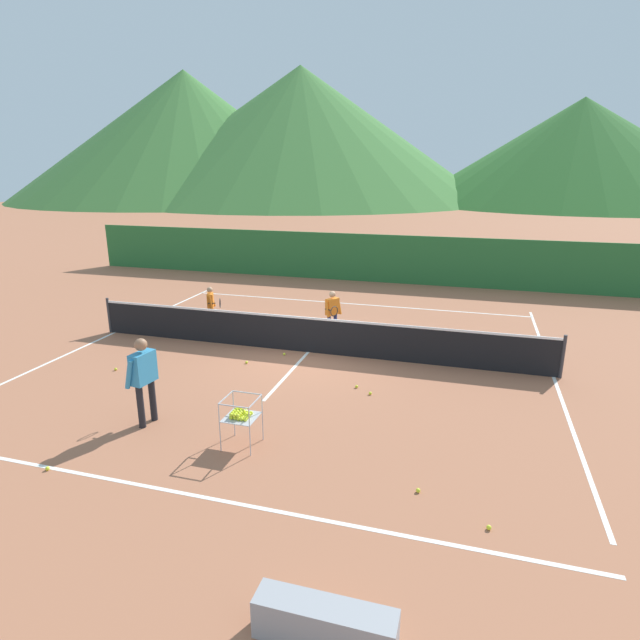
{
  "coord_description": "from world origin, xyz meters",
  "views": [
    {
      "loc": [
        3.97,
        -12.39,
        4.75
      ],
      "look_at": [
        0.29,
        0.14,
        0.88
      ],
      "focal_mm": 29.09,
      "sensor_mm": 36.0,
      "label": 1
    }
  ],
  "objects_px": {
    "tennis_ball_1": "(370,393)",
    "tennis_ball_6": "(116,369)",
    "courtside_bench": "(325,624)",
    "tennis_ball_3": "(246,410)",
    "tennis_ball_5": "(489,527)",
    "ball_cart": "(240,415)",
    "tennis_ball_0": "(47,468)",
    "tennis_ball_7": "(247,362)",
    "tennis_ball_2": "(284,354)",
    "student_1": "(332,310)",
    "tennis_ball_4": "(418,490)",
    "student_0": "(211,304)",
    "instructor": "(144,373)",
    "tennis_ball_8": "(357,387)",
    "tennis_net": "(308,334)"
  },
  "relations": [
    {
      "from": "tennis_ball_4",
      "to": "tennis_ball_1",
      "type": "bearing_deg",
      "value": 112.85
    },
    {
      "from": "tennis_ball_0",
      "to": "student_1",
      "type": "bearing_deg",
      "value": 71.56
    },
    {
      "from": "instructor",
      "to": "tennis_ball_0",
      "type": "relative_size",
      "value": 25.36
    },
    {
      "from": "ball_cart",
      "to": "tennis_ball_2",
      "type": "distance_m",
      "value": 4.63
    },
    {
      "from": "student_1",
      "to": "tennis_ball_4",
      "type": "distance_m",
      "value": 7.63
    },
    {
      "from": "student_1",
      "to": "tennis_ball_4",
      "type": "xyz_separation_m",
      "value": [
        3.2,
        -6.88,
        -0.79
      ]
    },
    {
      "from": "student_1",
      "to": "tennis_ball_0",
      "type": "xyz_separation_m",
      "value": [
        -2.66,
        -7.98,
        -0.79
      ]
    },
    {
      "from": "student_1",
      "to": "tennis_ball_1",
      "type": "height_order",
      "value": "student_1"
    },
    {
      "from": "student_1",
      "to": "ball_cart",
      "type": "relative_size",
      "value": 1.52
    },
    {
      "from": "student_0",
      "to": "tennis_ball_2",
      "type": "bearing_deg",
      "value": -29.2
    },
    {
      "from": "instructor",
      "to": "tennis_ball_8",
      "type": "xyz_separation_m",
      "value": [
        3.5,
        2.75,
        -1.0
      ]
    },
    {
      "from": "courtside_bench",
      "to": "tennis_ball_5",
      "type": "bearing_deg",
      "value": 53.93
    },
    {
      "from": "tennis_ball_8",
      "to": "courtside_bench",
      "type": "distance_m",
      "value": 6.5
    },
    {
      "from": "tennis_ball_6",
      "to": "tennis_ball_0",
      "type": "bearing_deg",
      "value": -66.75
    },
    {
      "from": "tennis_ball_1",
      "to": "tennis_ball_6",
      "type": "relative_size",
      "value": 1.0
    },
    {
      "from": "ball_cart",
      "to": "tennis_net",
      "type": "bearing_deg",
      "value": 93.7
    },
    {
      "from": "tennis_ball_5",
      "to": "courtside_bench",
      "type": "bearing_deg",
      "value": -126.07
    },
    {
      "from": "ball_cart",
      "to": "instructor",
      "type": "bearing_deg",
      "value": 173.16
    },
    {
      "from": "tennis_ball_4",
      "to": "tennis_ball_2",
      "type": "bearing_deg",
      "value": 128.54
    },
    {
      "from": "instructor",
      "to": "student_1",
      "type": "bearing_deg",
      "value": 71.59
    },
    {
      "from": "instructor",
      "to": "tennis_ball_6",
      "type": "xyz_separation_m",
      "value": [
        -2.34,
        2.12,
        -1.0
      ]
    },
    {
      "from": "tennis_net",
      "to": "student_0",
      "type": "bearing_deg",
      "value": 160.39
    },
    {
      "from": "tennis_ball_6",
      "to": "tennis_net",
      "type": "bearing_deg",
      "value": 31.96
    },
    {
      "from": "student_1",
      "to": "courtside_bench",
      "type": "distance_m",
      "value": 10.1
    },
    {
      "from": "ball_cart",
      "to": "tennis_ball_4",
      "type": "bearing_deg",
      "value": -9.48
    },
    {
      "from": "instructor",
      "to": "tennis_ball_7",
      "type": "height_order",
      "value": "instructor"
    },
    {
      "from": "tennis_ball_6",
      "to": "student_1",
      "type": "bearing_deg",
      "value": 42.31
    },
    {
      "from": "tennis_ball_7",
      "to": "instructor",
      "type": "bearing_deg",
      "value": -98.56
    },
    {
      "from": "tennis_ball_2",
      "to": "tennis_ball_3",
      "type": "distance_m",
      "value": 3.31
    },
    {
      "from": "instructor",
      "to": "courtside_bench",
      "type": "xyz_separation_m",
      "value": [
        4.58,
        -3.65,
        -0.81
      ]
    },
    {
      "from": "student_0",
      "to": "courtside_bench",
      "type": "xyz_separation_m",
      "value": [
        6.31,
        -9.57,
        -0.54
      ]
    },
    {
      "from": "tennis_ball_2",
      "to": "tennis_ball_1",
      "type": "bearing_deg",
      "value": -34.0
    },
    {
      "from": "tennis_ball_4",
      "to": "instructor",
      "type": "bearing_deg",
      "value": 171.56
    },
    {
      "from": "student_0",
      "to": "tennis_ball_3",
      "type": "distance_m",
      "value": 6.0
    },
    {
      "from": "student_0",
      "to": "courtside_bench",
      "type": "relative_size",
      "value": 0.86
    },
    {
      "from": "tennis_ball_4",
      "to": "tennis_ball_8",
      "type": "relative_size",
      "value": 1.0
    },
    {
      "from": "tennis_ball_6",
      "to": "tennis_ball_1",
      "type": "bearing_deg",
      "value": 3.38
    },
    {
      "from": "tennis_ball_2",
      "to": "student_1",
      "type": "bearing_deg",
      "value": 66.1
    },
    {
      "from": "ball_cart",
      "to": "tennis_ball_0",
      "type": "relative_size",
      "value": 13.22
    },
    {
      "from": "instructor",
      "to": "tennis_ball_0",
      "type": "bearing_deg",
      "value": -108.53
    },
    {
      "from": "tennis_ball_0",
      "to": "tennis_ball_8",
      "type": "relative_size",
      "value": 1.0
    },
    {
      "from": "courtside_bench",
      "to": "tennis_ball_8",
      "type": "bearing_deg",
      "value": 99.56
    },
    {
      "from": "instructor",
      "to": "tennis_ball_1",
      "type": "distance_m",
      "value": 4.7
    },
    {
      "from": "tennis_ball_5",
      "to": "tennis_ball_7",
      "type": "distance_m",
      "value": 7.47
    },
    {
      "from": "courtside_bench",
      "to": "tennis_ball_3",
      "type": "bearing_deg",
      "value": 122.72
    },
    {
      "from": "tennis_ball_7",
      "to": "courtside_bench",
      "type": "distance_m",
      "value": 8.17
    },
    {
      "from": "student_0",
      "to": "ball_cart",
      "type": "distance_m",
      "value": 7.24
    },
    {
      "from": "tennis_ball_0",
      "to": "tennis_ball_1",
      "type": "distance_m",
      "value": 6.26
    },
    {
      "from": "tennis_net",
      "to": "tennis_ball_0",
      "type": "bearing_deg",
      "value": -109.97
    },
    {
      "from": "ball_cart",
      "to": "tennis_ball_8",
      "type": "relative_size",
      "value": 13.22
    }
  ]
}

